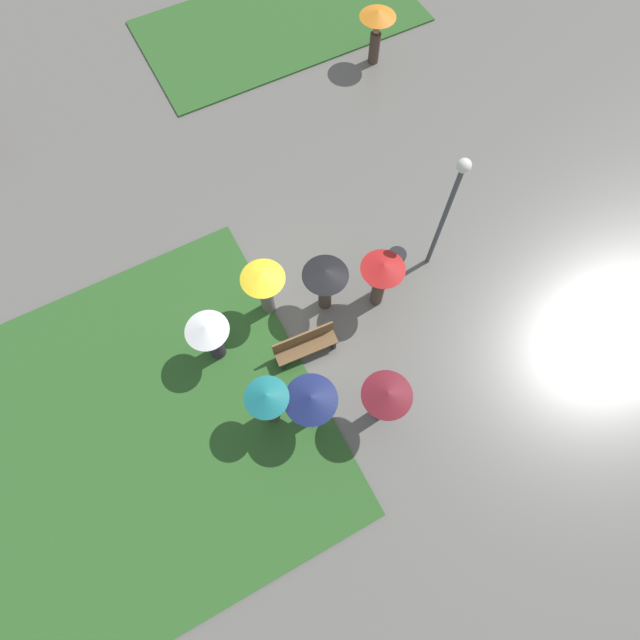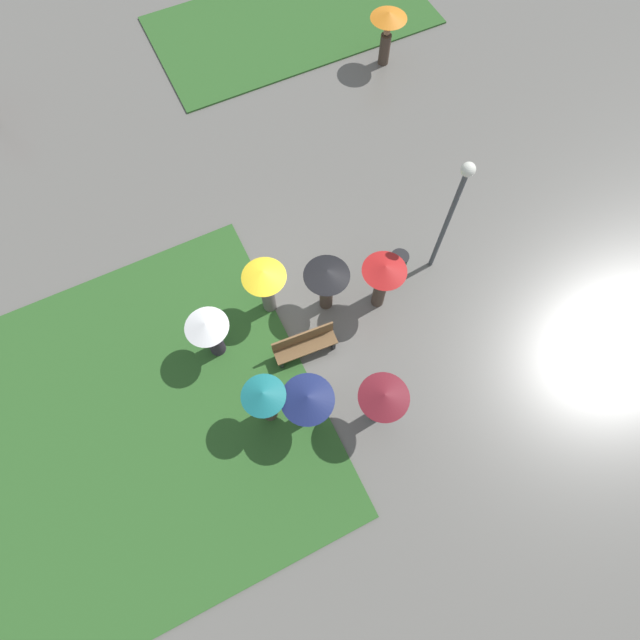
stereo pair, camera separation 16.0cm
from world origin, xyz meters
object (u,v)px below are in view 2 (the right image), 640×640
at_px(lamp_post, 453,206).
at_px(crowd_person_teal, 265,401).
at_px(crowd_person_maroon, 382,400).
at_px(lone_walker_far_path, 388,27).
at_px(crowd_person_navy, 308,402).
at_px(crowd_person_black, 327,279).
at_px(trash_bin, 398,264).
at_px(crowd_person_yellow, 265,281).
at_px(park_bench, 304,344).
at_px(crowd_person_red, 383,276).
at_px(crowd_person_white, 210,333).

xyz_separation_m(lamp_post, crowd_person_teal, (-5.68, -1.88, -1.35)).
bearing_deg(crowd_person_maroon, lone_walker_far_path, 161.90).
height_order(crowd_person_navy, lone_walker_far_path, crowd_person_navy).
distance_m(crowd_person_maroon, crowd_person_teal, 2.57).
bearing_deg(crowd_person_navy, crowd_person_black, 156.24).
relative_size(lamp_post, trash_bin, 4.93).
xyz_separation_m(crowd_person_black, lone_walker_far_path, (5.81, 7.30, -0.08)).
relative_size(crowd_person_maroon, crowd_person_yellow, 0.96).
height_order(lamp_post, crowd_person_navy, lamp_post).
xyz_separation_m(park_bench, trash_bin, (3.24, 0.98, -0.05)).
xyz_separation_m(lamp_post, lone_walker_far_path, (2.66, 7.49, -1.33)).
xyz_separation_m(lamp_post, crowd_person_red, (-1.89, -0.37, -1.21)).
height_order(crowd_person_red, crowd_person_black, crowd_person_red).
height_order(park_bench, crowd_person_white, crowd_person_white).
xyz_separation_m(crowd_person_teal, crowd_person_black, (2.54, 2.07, 0.09)).
relative_size(trash_bin, crowd_person_red, 0.43).
relative_size(crowd_person_navy, crowd_person_black, 1.02).
height_order(lamp_post, crowd_person_white, lamp_post).
height_order(crowd_person_navy, crowd_person_red, crowd_person_red).
distance_m(park_bench, trash_bin, 3.39).
height_order(crowd_person_white, crowd_person_black, crowd_person_black).
height_order(crowd_person_black, lone_walker_far_path, crowd_person_black).
bearing_deg(trash_bin, lone_walker_far_path, 63.43).
height_order(trash_bin, crowd_person_red, crowd_person_red).
bearing_deg(crowd_person_maroon, lamp_post, 143.67).
xyz_separation_m(trash_bin, crowd_person_teal, (-4.71, -2.10, 0.86)).
xyz_separation_m(crowd_person_white, crowd_person_teal, (0.52, -2.12, 0.14)).
height_order(trash_bin, lone_walker_far_path, lone_walker_far_path).
distance_m(park_bench, crowd_person_white, 2.32).
distance_m(park_bench, crowd_person_teal, 2.02).
bearing_deg(crowd_person_white, lone_walker_far_path, 27.14).
distance_m(crowd_person_white, crowd_person_yellow, 1.79).
xyz_separation_m(crowd_person_maroon, crowd_person_teal, (-2.29, 1.16, -0.13)).
bearing_deg(crowd_person_red, crowd_person_maroon, -101.16).
bearing_deg(crowd_person_black, lamp_post, 154.55).
bearing_deg(park_bench, trash_bin, 21.14).
relative_size(lamp_post, crowd_person_maroon, 2.14).
height_order(park_bench, crowd_person_maroon, crowd_person_maroon).
xyz_separation_m(trash_bin, crowd_person_maroon, (-2.42, -3.26, 0.99)).
relative_size(crowd_person_maroon, lone_walker_far_path, 1.06).
distance_m(crowd_person_navy, lone_walker_far_path, 12.40).
bearing_deg(crowd_person_black, crowd_person_yellow, -44.47).
relative_size(crowd_person_navy, crowd_person_red, 0.97).
bearing_deg(crowd_person_navy, crowd_person_maroon, 75.47).
relative_size(trash_bin, crowd_person_maroon, 0.43).
bearing_deg(crowd_person_navy, crowd_person_red, 134.11).
xyz_separation_m(lamp_post, crowd_person_maroon, (-3.39, -3.04, -1.22)).
bearing_deg(crowd_person_yellow, crowd_person_maroon, -22.50).
xyz_separation_m(crowd_person_maroon, crowd_person_yellow, (-1.13, 3.80, 0.04)).
bearing_deg(crowd_person_white, park_bench, -38.82).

